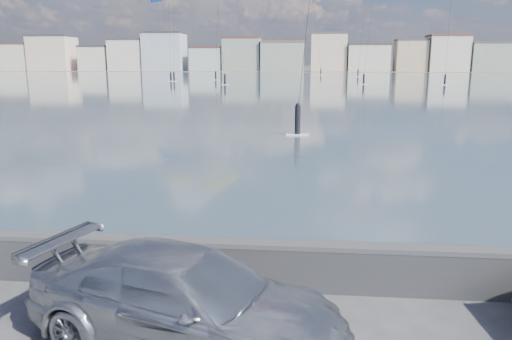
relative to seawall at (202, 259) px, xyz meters
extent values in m
cube|color=#31414E|center=(0.00, 88.80, -0.58)|extent=(500.00, 177.00, 0.00)
cube|color=#4C473D|center=(0.00, 197.30, -0.57)|extent=(500.00, 60.00, 0.00)
cube|color=#28282B|center=(0.00, 0.00, -0.13)|extent=(400.00, 0.35, 0.90)
cylinder|color=#28282B|center=(0.00, 0.00, 0.32)|extent=(400.00, 0.36, 0.36)
cube|color=beige|center=(-112.00, 183.30, 4.42)|extent=(14.00, 11.00, 10.00)
cube|color=#562D23|center=(-112.00, 183.30, 9.72)|extent=(14.28, 11.22, 0.60)
cube|color=beige|center=(-96.50, 183.30, 5.92)|extent=(16.00, 12.00, 13.00)
cube|color=#2D2D33|center=(-96.50, 183.30, 12.72)|extent=(16.32, 12.24, 0.60)
cube|color=beige|center=(-79.00, 183.30, 3.92)|extent=(11.00, 10.00, 9.00)
cube|color=#2D2D33|center=(-79.00, 183.30, 8.72)|extent=(11.22, 10.20, 0.60)
cube|color=beige|center=(-66.00, 183.30, 5.17)|extent=(13.00, 11.00, 11.50)
cube|color=#383330|center=(-66.00, 183.30, 11.22)|extent=(13.26, 11.22, 0.60)
cube|color=#B2B7C6|center=(-51.50, 183.30, 6.42)|extent=(15.00, 12.00, 14.00)
cube|color=#2D2D33|center=(-51.50, 183.30, 13.72)|extent=(15.30, 12.24, 0.60)
cube|color=#B7C6BC|center=(-35.00, 183.30, 3.67)|extent=(12.00, 10.00, 8.50)
cube|color=#562D23|center=(-35.00, 183.30, 8.22)|extent=(12.24, 10.20, 0.60)
cube|color=gray|center=(-21.50, 183.30, 5.42)|extent=(14.00, 11.00, 12.00)
cube|color=#562D23|center=(-21.50, 183.30, 11.72)|extent=(14.28, 11.22, 0.60)
cube|color=gray|center=(-6.00, 183.30, 4.67)|extent=(16.00, 13.00, 10.50)
cube|color=brown|center=(-6.00, 183.30, 10.22)|extent=(16.32, 13.26, 0.60)
cube|color=beige|center=(11.00, 183.30, 6.17)|extent=(13.00, 10.00, 13.50)
cube|color=#4C423D|center=(11.00, 183.30, 13.22)|extent=(13.26, 10.20, 0.60)
cube|color=beige|center=(25.50, 183.30, 4.17)|extent=(15.00, 12.00, 9.50)
cube|color=#383330|center=(25.50, 183.30, 9.22)|extent=(15.30, 12.24, 0.60)
cube|color=#CCB293|center=(41.00, 183.30, 4.92)|extent=(11.00, 9.00, 11.00)
cube|color=#4C423D|center=(41.00, 183.30, 10.72)|extent=(11.22, 9.18, 0.60)
cube|color=beige|center=(54.00, 183.30, 5.67)|extent=(14.00, 11.00, 12.50)
cube|color=brown|center=(54.00, 183.30, 12.22)|extent=(14.28, 11.22, 0.60)
cube|color=gray|center=(69.50, 183.30, 4.42)|extent=(16.00, 12.00, 10.00)
cube|color=#4C423D|center=(69.50, 183.30, 9.72)|extent=(16.32, 12.24, 0.60)
imported|color=#A9ABB1|center=(0.19, -2.17, 0.21)|extent=(5.84, 3.69, 1.58)
cube|color=white|center=(-24.87, 93.82, -0.53)|extent=(1.40, 0.42, 0.08)
cylinder|color=black|center=(-24.87, 93.82, 0.37)|extent=(0.36, 0.36, 1.70)
sphere|color=black|center=(-24.87, 93.82, 1.27)|extent=(0.28, 0.28, 0.28)
cylinder|color=black|center=(-25.63, 97.94, 11.61)|extent=(1.55, 8.28, 21.79)
cube|color=white|center=(12.97, 84.71, -0.53)|extent=(1.40, 0.42, 0.08)
cylinder|color=black|center=(12.97, 84.71, 0.37)|extent=(0.36, 0.36, 1.70)
sphere|color=black|center=(12.97, 84.71, 1.27)|extent=(0.28, 0.28, 0.28)
cube|color=white|center=(-12.15, 80.82, -0.53)|extent=(1.40, 0.42, 0.08)
cylinder|color=black|center=(-12.15, 80.82, 0.37)|extent=(0.36, 0.36, 1.70)
sphere|color=black|center=(-12.15, 80.82, 1.27)|extent=(0.28, 0.28, 0.28)
cylinder|color=black|center=(-13.75, 85.39, 10.29)|extent=(3.22, 9.18, 19.15)
cube|color=white|center=(16.03, 124.28, -0.53)|extent=(1.40, 0.42, 0.08)
cylinder|color=black|center=(16.03, 124.28, 0.37)|extent=(0.36, 0.36, 1.70)
sphere|color=black|center=(16.03, 124.28, 1.27)|extent=(0.28, 0.28, 0.28)
cylinder|color=black|center=(17.58, 129.05, 18.92)|extent=(3.15, 9.56, 36.41)
cube|color=white|center=(6.86, 137.69, -0.53)|extent=(1.40, 0.42, 0.08)
cylinder|color=black|center=(6.86, 137.69, 0.37)|extent=(0.36, 0.36, 1.70)
sphere|color=black|center=(6.86, 137.69, 1.27)|extent=(0.28, 0.28, 0.28)
cylinder|color=black|center=(5.52, 143.82, 11.69)|extent=(2.72, 12.28, 21.95)
cube|color=white|center=(1.69, 21.07, -0.53)|extent=(1.40, 0.42, 0.08)
cylinder|color=black|center=(1.69, 21.07, 0.37)|extent=(0.36, 0.36, 1.70)
sphere|color=black|center=(1.69, 21.07, 1.27)|extent=(0.28, 0.28, 0.28)
cube|color=white|center=(27.14, 83.65, -0.53)|extent=(1.40, 0.42, 0.08)
cylinder|color=black|center=(27.14, 83.65, 0.37)|extent=(0.36, 0.36, 1.70)
sphere|color=black|center=(27.14, 83.65, 1.27)|extent=(0.28, 0.28, 0.28)
cube|color=white|center=(-25.71, 94.40, -0.53)|extent=(1.40, 0.42, 0.08)
cylinder|color=black|center=(-25.71, 94.40, 0.37)|extent=(0.36, 0.36, 1.70)
sphere|color=black|center=(-25.71, 94.40, 1.27)|extent=(0.28, 0.28, 0.28)
cylinder|color=black|center=(-27.48, 101.20, 9.56)|extent=(3.57, 13.63, 17.70)
cube|color=white|center=(-17.48, 101.66, -0.53)|extent=(1.40, 0.42, 0.08)
cylinder|color=black|center=(-17.48, 101.66, 0.37)|extent=(0.36, 0.36, 1.70)
sphere|color=black|center=(-17.48, 101.66, 1.27)|extent=(0.28, 0.28, 0.28)
cylinder|color=black|center=(-17.95, 108.84, 15.52)|extent=(0.97, 14.37, 29.61)
camera|label=1|loc=(2.02, -9.46, 4.03)|focal=35.00mm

